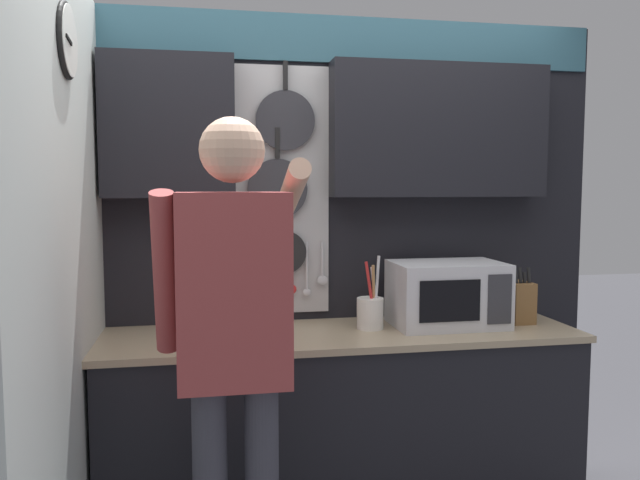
% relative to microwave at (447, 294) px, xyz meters
% --- Properties ---
extents(base_cabinet_counter, '(2.17, 0.60, 0.90)m').
position_rel_microwave_xyz_m(base_cabinet_counter, '(-0.51, -0.03, -0.61)').
color(base_cabinet_counter, black).
rests_on(base_cabinet_counter, ground_plane).
extents(back_wall_unit, '(2.74, 0.20, 2.38)m').
position_rel_microwave_xyz_m(back_wall_unit, '(-0.49, 0.24, 0.42)').
color(back_wall_unit, black).
rests_on(back_wall_unit, ground_plane).
extents(side_wall, '(0.07, 1.60, 2.38)m').
position_rel_microwave_xyz_m(side_wall, '(-1.61, -0.44, 0.15)').
color(side_wall, silver).
rests_on(side_wall, ground_plane).
extents(microwave, '(0.52, 0.35, 0.30)m').
position_rel_microwave_xyz_m(microwave, '(0.00, 0.00, 0.00)').
color(microwave, silver).
rests_on(microwave, base_cabinet_counter).
extents(knife_block, '(0.11, 0.15, 0.27)m').
position_rel_microwave_xyz_m(knife_block, '(0.37, 0.00, -0.05)').
color(knife_block, brown).
rests_on(knife_block, base_cabinet_counter).
extents(utensil_crock, '(0.12, 0.12, 0.34)m').
position_rel_microwave_xyz_m(utensil_crock, '(-0.38, 0.00, -0.07)').
color(utensil_crock, white).
rests_on(utensil_crock, base_cabinet_counter).
extents(person, '(0.54, 0.68, 1.80)m').
position_rel_microwave_xyz_m(person, '(-1.03, -0.64, 0.03)').
color(person, '#383842').
rests_on(person, ground_plane).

